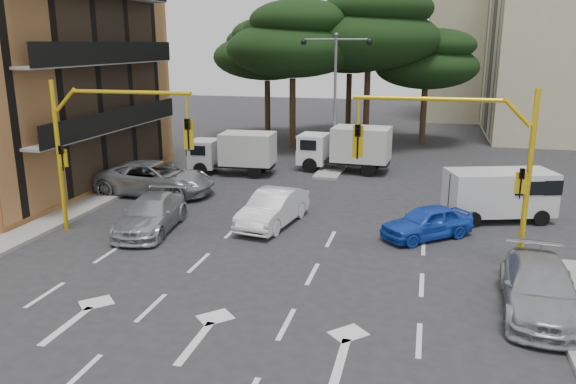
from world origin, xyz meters
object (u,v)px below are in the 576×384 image
at_px(car_silver_cross_a, 155,178).
at_px(car_silver_parked, 540,288).
at_px(signal_mast_right, 471,153).
at_px(car_blue_compact, 427,222).
at_px(van_white, 499,195).
at_px(box_truck_a, 233,153).
at_px(car_white_hatch, 273,208).
at_px(street_lamp_center, 335,77).
at_px(box_truck_b, 345,149).
at_px(car_silver_wagon, 151,214).
at_px(signal_mast_left, 98,137).

xyz_separation_m(car_silver_cross_a, car_silver_parked, (16.33, -8.97, -0.12)).
xyz_separation_m(signal_mast_right, car_blue_compact, (-1.22, 2.57, -3.25)).
height_order(van_white, box_truck_a, box_truck_a).
xyz_separation_m(car_blue_compact, box_truck_a, (-10.97, 8.65, 0.57)).
bearing_deg(car_white_hatch, car_silver_cross_a, 164.23).
distance_m(car_silver_cross_a, van_white, 16.13).
distance_m(signal_mast_right, street_lamp_center, 15.65).
xyz_separation_m(car_white_hatch, box_truck_a, (-4.76, 8.56, 0.49)).
xyz_separation_m(signal_mast_right, street_lamp_center, (-6.80, 14.01, 1.54)).
bearing_deg(van_white, car_white_hatch, -89.50).
height_order(signal_mast_right, car_silver_parked, signal_mast_right).
bearing_deg(street_lamp_center, signal_mast_right, -64.09).
bearing_deg(car_blue_compact, box_truck_b, 164.09).
bearing_deg(street_lamp_center, car_silver_wagon, -111.54).
height_order(car_silver_cross_a, box_truck_a, box_truck_a).
xyz_separation_m(signal_mast_right, van_white, (1.70, 5.72, -2.79)).
xyz_separation_m(car_blue_compact, car_silver_cross_a, (-13.21, 3.36, 0.19)).
height_order(signal_mast_right, car_silver_wagon, signal_mast_right).
relative_size(van_white, box_truck_a, 0.88).
distance_m(car_silver_wagon, van_white, 14.57).
relative_size(car_white_hatch, car_silver_wagon, 0.93).
relative_size(signal_mast_right, car_silver_cross_a, 1.01).
relative_size(signal_mast_right, car_white_hatch, 1.36).
relative_size(street_lamp_center, car_silver_wagon, 1.64).
distance_m(van_white, box_truck_b, 11.00).
xyz_separation_m(car_silver_parked, van_white, (-0.20, 8.76, 0.39)).
distance_m(car_silver_parked, box_truck_a, 20.06).
height_order(car_white_hatch, box_truck_a, box_truck_a).
bearing_deg(car_silver_wagon, box_truck_a, 83.88).
height_order(car_silver_parked, box_truck_a, box_truck_a).
distance_m(signal_mast_left, car_silver_wagon, 3.66).
height_order(car_silver_cross_a, van_white, van_white).
relative_size(signal_mast_left, car_white_hatch, 1.36).
bearing_deg(signal_mast_left, car_silver_cross_a, 97.91).
height_order(car_silver_cross_a, box_truck_b, box_truck_b).
height_order(signal_mast_right, street_lamp_center, street_lamp_center).
relative_size(signal_mast_right, signal_mast_left, 1.00).
xyz_separation_m(car_silver_cross_a, box_truck_a, (2.23, 5.29, 0.39)).
height_order(signal_mast_left, van_white, signal_mast_left).
xyz_separation_m(signal_mast_left, van_white, (15.30, 5.72, -2.79)).
relative_size(car_white_hatch, car_blue_compact, 1.18).
height_order(signal_mast_left, street_lamp_center, street_lamp_center).
xyz_separation_m(car_white_hatch, car_silver_cross_a, (-7.00, 3.27, 0.10)).
xyz_separation_m(car_white_hatch, van_white, (9.13, 3.07, 0.36)).
bearing_deg(van_white, box_truck_a, -129.66).
distance_m(car_white_hatch, car_blue_compact, 6.21).
bearing_deg(car_silver_wagon, car_silver_cross_a, 108.15).
relative_size(box_truck_a, box_truck_b, 0.91).
xyz_separation_m(car_blue_compact, car_silver_wagon, (-10.79, -1.76, 0.05)).
bearing_deg(box_truck_a, car_blue_compact, -131.27).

